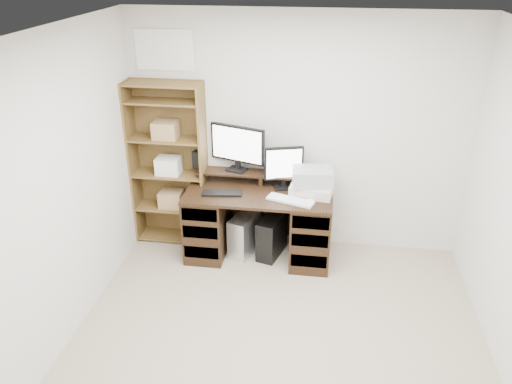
% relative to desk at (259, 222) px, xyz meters
% --- Properties ---
extents(room, '(3.54, 4.04, 2.54)m').
position_rel_desk_xyz_m(room, '(0.34, -1.64, 0.86)').
color(room, tan).
rests_on(room, ground).
extents(desk, '(1.50, 0.70, 0.75)m').
position_rel_desk_xyz_m(desk, '(0.00, 0.00, 0.00)').
color(desk, black).
rests_on(desk, ground).
extents(riser_shelf, '(1.40, 0.22, 0.12)m').
position_rel_desk_xyz_m(riser_shelf, '(0.00, 0.21, 0.45)').
color(riser_shelf, black).
rests_on(riser_shelf, desk).
extents(monitor_wide, '(0.59, 0.24, 0.49)m').
position_rel_desk_xyz_m(monitor_wide, '(-0.26, 0.25, 0.75)').
color(monitor_wide, black).
rests_on(monitor_wide, riser_shelf).
extents(monitor_small, '(0.40, 0.20, 0.44)m').
position_rel_desk_xyz_m(monitor_small, '(0.23, 0.14, 0.60)').
color(monitor_small, black).
rests_on(monitor_small, desk).
extents(speaker, '(0.10, 0.10, 0.19)m').
position_rel_desk_xyz_m(speaker, '(-0.70, 0.23, 0.58)').
color(speaker, black).
rests_on(speaker, riser_shelf).
extents(keyboard_black, '(0.42, 0.18, 0.02)m').
position_rel_desk_xyz_m(keyboard_black, '(-0.36, -0.11, 0.37)').
color(keyboard_black, black).
rests_on(keyboard_black, desk).
extents(keyboard_white, '(0.49, 0.28, 0.02)m').
position_rel_desk_xyz_m(keyboard_white, '(0.34, -0.17, 0.37)').
color(keyboard_white, silver).
rests_on(keyboard_white, desk).
extents(mouse, '(0.10, 0.09, 0.03)m').
position_rel_desk_xyz_m(mouse, '(0.53, -0.16, 0.38)').
color(mouse, white).
rests_on(mouse, desk).
extents(printer, '(0.46, 0.37, 0.10)m').
position_rel_desk_xyz_m(printer, '(0.54, 0.03, 0.41)').
color(printer, beige).
rests_on(printer, desk).
extents(basket, '(0.42, 0.32, 0.17)m').
position_rel_desk_xyz_m(basket, '(0.54, 0.03, 0.55)').
color(basket, '#999EA3').
rests_on(basket, printer).
extents(tower_silver, '(0.33, 0.49, 0.45)m').
position_rel_desk_xyz_m(tower_silver, '(-0.15, 0.02, -0.17)').
color(tower_silver, silver).
rests_on(tower_silver, ground).
extents(tower_black, '(0.31, 0.48, 0.45)m').
position_rel_desk_xyz_m(tower_black, '(0.14, 0.02, -0.16)').
color(tower_black, black).
rests_on(tower_black, ground).
extents(bookshelf, '(0.80, 0.30, 1.80)m').
position_rel_desk_xyz_m(bookshelf, '(-1.00, 0.21, 0.53)').
color(bookshelf, brown).
rests_on(bookshelf, ground).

